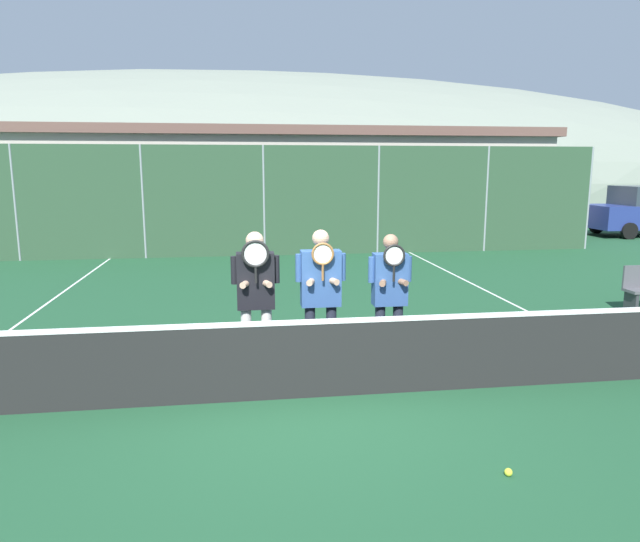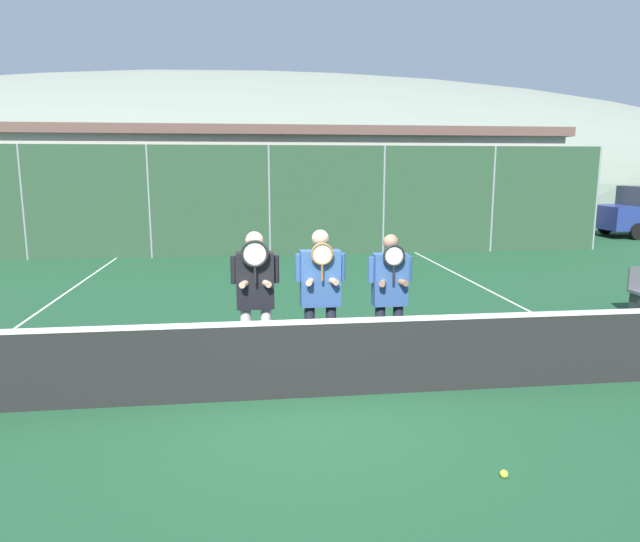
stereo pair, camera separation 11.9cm
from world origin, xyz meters
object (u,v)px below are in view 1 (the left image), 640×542
object	(u,v)px
player_center_right	(390,291)
car_far_left	(56,221)
car_center	(370,214)
car_right_of_center	(514,212)
player_leftmost	(256,291)
player_center_left	(321,289)
car_left_of_center	(221,218)
tennis_ball_on_court	(508,472)

from	to	relation	value
player_center_right	car_far_left	size ratio (longest dim) A/B	0.39
car_center	car_right_of_center	xyz separation A→B (m)	(5.36, -0.04, 0.01)
player_leftmost	player_center_left	world-z (taller)	player_center_left
car_left_of_center	player_center_right	bearing A→B (deg)	-78.93
tennis_ball_on_court	car_left_of_center	bearing A→B (deg)	100.33
player_leftmost	car_center	distance (m)	13.60
car_far_left	tennis_ball_on_court	world-z (taller)	car_far_left
car_center	car_right_of_center	size ratio (longest dim) A/B	0.98
player_center_right	car_left_of_center	bearing A→B (deg)	101.07
player_center_left	car_right_of_center	world-z (taller)	car_right_of_center
player_center_left	car_right_of_center	size ratio (longest dim) A/B	0.40
car_far_left	car_right_of_center	size ratio (longest dim) A/B	0.99
player_center_left	player_center_right	size ratio (longest dim) A/B	1.04
player_center_left	car_left_of_center	bearing A→B (deg)	97.13
car_center	tennis_ball_on_court	distance (m)	15.73
tennis_ball_on_court	player_leftmost	bearing A→B (deg)	127.27
player_center_right	car_right_of_center	bearing A→B (deg)	57.70
player_center_right	tennis_ball_on_court	bearing A→B (deg)	-83.19
player_center_left	tennis_ball_on_court	distance (m)	3.10
car_left_of_center	tennis_ball_on_court	world-z (taller)	car_left_of_center
car_right_of_center	tennis_ball_on_court	size ratio (longest dim) A/B	66.79
car_left_of_center	tennis_ball_on_court	bearing A→B (deg)	-79.67
player_center_right	car_left_of_center	distance (m)	13.10
car_far_left	car_right_of_center	bearing A→B (deg)	0.86
player_leftmost	player_center_left	xyz separation A→B (m)	(0.80, 0.00, -0.00)
car_left_of_center	car_right_of_center	bearing A→B (deg)	-0.51
player_center_right	car_right_of_center	xyz separation A→B (m)	(8.06, 12.76, -0.07)
player_center_right	car_far_left	world-z (taller)	player_center_right
player_leftmost	tennis_ball_on_court	distance (m)	3.50
player_center_right	car_center	size ratio (longest dim) A/B	0.39
player_center_left	player_center_right	bearing A→B (deg)	4.55
player_center_right	car_far_left	bearing A→B (deg)	121.77
car_far_left	car_left_of_center	world-z (taller)	car_far_left
player_leftmost	tennis_ball_on_court	xyz separation A→B (m)	(2.02, -2.65, -1.05)
player_leftmost	car_left_of_center	xyz separation A→B (m)	(-0.82, 12.92, -0.22)
car_left_of_center	car_center	world-z (taller)	car_center
car_far_left	player_center_right	bearing A→B (deg)	-58.23
car_left_of_center	car_right_of_center	xyz separation A→B (m)	(10.58, -0.09, 0.08)
car_center	player_center_left	bearing A→B (deg)	-105.61
car_far_left	car_left_of_center	size ratio (longest dim) A/B	1.06
tennis_ball_on_court	player_center_left	bearing A→B (deg)	114.72
car_far_left	car_right_of_center	world-z (taller)	car_right_of_center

